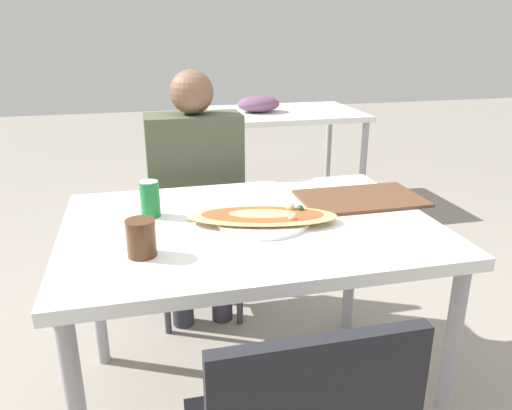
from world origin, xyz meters
The scene contains 9 objects.
ground_plane centered at (0.00, 0.00, 0.00)m, with size 14.00×14.00×0.00m, color gray.
dining_table centered at (0.00, 0.00, 0.66)m, with size 1.22×0.86×0.73m.
chair_far_seated centered at (-0.10, 0.76, 0.51)m, with size 0.40×0.40×0.88m.
person_seated centered at (-0.10, 0.65, 0.69)m, with size 0.42×0.23×1.18m.
pizza_main centered at (0.04, -0.02, 0.75)m, with size 0.53×0.31×0.06m.
soda_can centered at (-0.32, 0.13, 0.79)m, with size 0.07×0.07×0.12m.
drink_glass centered at (-0.36, -0.18, 0.79)m, with size 0.08×0.08×0.11m.
serving_tray centered at (0.45, 0.12, 0.74)m, with size 0.45×0.28×0.01m.
background_table centered at (0.74, 2.16, 0.68)m, with size 1.10×0.80×0.85m.
Camera 1 is at (-0.34, -1.50, 1.35)m, focal length 35.00 mm.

